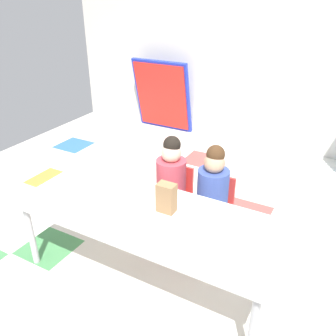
{
  "coord_description": "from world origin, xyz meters",
  "views": [
    {
      "loc": [
        1.19,
        -2.54,
        2.03
      ],
      "look_at": [
        0.07,
        -0.5,
        0.84
      ],
      "focal_mm": 38.09,
      "sensor_mm": 36.0,
      "label": 1
    }
  ],
  "objects_px": {
    "seated_child_near_camera": "(172,176)",
    "folded_activity_table": "(162,96)",
    "craft_table": "(149,218)",
    "donut_powdered_on_plate": "(120,192)",
    "seated_child_middle_seat": "(213,187)",
    "paper_bag_brown": "(166,198)",
    "paper_plate_near_edge": "(120,194)"
  },
  "relations": [
    {
      "from": "folded_activity_table",
      "to": "donut_powdered_on_plate",
      "type": "height_order",
      "value": "folded_activity_table"
    },
    {
      "from": "seated_child_middle_seat",
      "to": "paper_bag_brown",
      "type": "bearing_deg",
      "value": -104.89
    },
    {
      "from": "paper_bag_brown",
      "to": "donut_powdered_on_plate",
      "type": "distance_m",
      "value": 0.44
    },
    {
      "from": "craft_table",
      "to": "seated_child_middle_seat",
      "type": "relative_size",
      "value": 2.13
    },
    {
      "from": "craft_table",
      "to": "donut_powdered_on_plate",
      "type": "distance_m",
      "value": 0.35
    },
    {
      "from": "seated_child_near_camera",
      "to": "paper_plate_near_edge",
      "type": "distance_m",
      "value": 0.54
    },
    {
      "from": "seated_child_near_camera",
      "to": "paper_plate_near_edge",
      "type": "height_order",
      "value": "seated_child_near_camera"
    },
    {
      "from": "craft_table",
      "to": "donut_powdered_on_plate",
      "type": "height_order",
      "value": "donut_powdered_on_plate"
    },
    {
      "from": "seated_child_middle_seat",
      "to": "craft_table",
      "type": "bearing_deg",
      "value": -111.58
    },
    {
      "from": "seated_child_near_camera",
      "to": "donut_powdered_on_plate",
      "type": "bearing_deg",
      "value": -109.5
    },
    {
      "from": "craft_table",
      "to": "donut_powdered_on_plate",
      "type": "bearing_deg",
      "value": 162.05
    },
    {
      "from": "craft_table",
      "to": "seated_child_near_camera",
      "type": "xyz_separation_m",
      "value": [
        -0.15,
        0.62,
        0.01
      ]
    },
    {
      "from": "craft_table",
      "to": "paper_bag_brown",
      "type": "xyz_separation_m",
      "value": [
        0.1,
        0.08,
        0.16
      ]
    },
    {
      "from": "donut_powdered_on_plate",
      "to": "paper_plate_near_edge",
      "type": "bearing_deg",
      "value": 0.0
    },
    {
      "from": "seated_child_near_camera",
      "to": "folded_activity_table",
      "type": "height_order",
      "value": "folded_activity_table"
    },
    {
      "from": "craft_table",
      "to": "paper_plate_near_edge",
      "type": "bearing_deg",
      "value": 162.05
    },
    {
      "from": "paper_bag_brown",
      "to": "paper_plate_near_edge",
      "type": "relative_size",
      "value": 1.22
    },
    {
      "from": "craft_table",
      "to": "folded_activity_table",
      "type": "bearing_deg",
      "value": 118.0
    },
    {
      "from": "seated_child_near_camera",
      "to": "folded_activity_table",
      "type": "distance_m",
      "value": 2.57
    },
    {
      "from": "seated_child_middle_seat",
      "to": "donut_powdered_on_plate",
      "type": "bearing_deg",
      "value": -138.19
    },
    {
      "from": "seated_child_middle_seat",
      "to": "paper_bag_brown",
      "type": "relative_size",
      "value": 4.17
    },
    {
      "from": "donut_powdered_on_plate",
      "to": "paper_bag_brown",
      "type": "bearing_deg",
      "value": -3.42
    },
    {
      "from": "craft_table",
      "to": "paper_plate_near_edge",
      "type": "height_order",
      "value": "paper_plate_near_edge"
    },
    {
      "from": "seated_child_near_camera",
      "to": "folded_activity_table",
      "type": "relative_size",
      "value": 0.84
    },
    {
      "from": "folded_activity_table",
      "to": "paper_bag_brown",
      "type": "height_order",
      "value": "folded_activity_table"
    },
    {
      "from": "seated_child_near_camera",
      "to": "seated_child_middle_seat",
      "type": "xyz_separation_m",
      "value": [
        0.39,
        0.0,
        0.0
      ]
    },
    {
      "from": "craft_table",
      "to": "seated_child_middle_seat",
      "type": "height_order",
      "value": "seated_child_middle_seat"
    },
    {
      "from": "folded_activity_table",
      "to": "paper_plate_near_edge",
      "type": "xyz_separation_m",
      "value": [
        1.17,
        -2.7,
        0.05
      ]
    },
    {
      "from": "folded_activity_table",
      "to": "seated_child_middle_seat",
      "type": "bearing_deg",
      "value": -51.59
    },
    {
      "from": "seated_child_middle_seat",
      "to": "paper_bag_brown",
      "type": "height_order",
      "value": "seated_child_middle_seat"
    },
    {
      "from": "folded_activity_table",
      "to": "paper_bag_brown",
      "type": "xyz_separation_m",
      "value": [
        1.6,
        -2.73,
        0.16
      ]
    },
    {
      "from": "seated_child_near_camera",
      "to": "folded_activity_table",
      "type": "bearing_deg",
      "value": 121.58
    }
  ]
}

